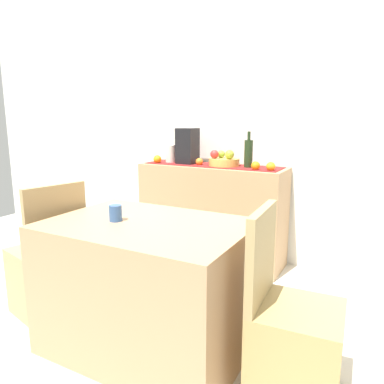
# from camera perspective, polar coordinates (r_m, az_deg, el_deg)

# --- Properties ---
(ground_plane) EXTENTS (6.40, 6.40, 0.02)m
(ground_plane) POSITION_cam_1_polar(r_m,az_deg,el_deg) (2.72, -3.62, -17.35)
(ground_plane) COLOR beige
(ground_plane) RESTS_ON ground
(room_wall_rear) EXTENTS (6.40, 0.06, 2.70)m
(room_wall_rear) POSITION_cam_1_polar(r_m,az_deg,el_deg) (3.44, 6.73, 12.22)
(room_wall_rear) COLOR silver
(room_wall_rear) RESTS_ON ground
(sideboard_console) EXTENTS (1.31, 0.42, 0.88)m
(sideboard_console) POSITION_cam_1_polar(r_m,az_deg,el_deg) (3.36, 3.05, -3.37)
(sideboard_console) COLOR tan
(sideboard_console) RESTS_ON ground
(table_runner) EXTENTS (1.23, 0.32, 0.01)m
(table_runner) POSITION_cam_1_polar(r_m,az_deg,el_deg) (3.27, 3.13, 4.17)
(table_runner) COLOR maroon
(table_runner) RESTS_ON sideboard_console
(fruit_bowl) EXTENTS (0.27, 0.27, 0.06)m
(fruit_bowl) POSITION_cam_1_polar(r_m,az_deg,el_deg) (3.22, 5.00, 4.66)
(fruit_bowl) COLOR gold
(fruit_bowl) RESTS_ON table_runner
(apple_right) EXTENTS (0.07, 0.07, 0.07)m
(apple_right) POSITION_cam_1_polar(r_m,az_deg,el_deg) (3.25, 4.54, 5.87)
(apple_right) COLOR #85AC30
(apple_right) RESTS_ON fruit_bowl
(apple_upper) EXTENTS (0.07, 0.07, 0.07)m
(apple_upper) POSITION_cam_1_polar(r_m,az_deg,el_deg) (3.26, 5.77, 5.89)
(apple_upper) COLOR red
(apple_upper) RESTS_ON fruit_bowl
(apple_left) EXTENTS (0.08, 0.08, 0.08)m
(apple_left) POSITION_cam_1_polar(r_m,az_deg,el_deg) (3.15, 5.84, 5.79)
(apple_left) COLOR #99B12F
(apple_left) RESTS_ON fruit_bowl
(apple_center) EXTENTS (0.07, 0.07, 0.07)m
(apple_center) POSITION_cam_1_polar(r_m,az_deg,el_deg) (3.20, 3.51, 5.87)
(apple_center) COLOR #B92F2B
(apple_center) RESTS_ON fruit_bowl
(wine_bottle) EXTENTS (0.07, 0.07, 0.31)m
(wine_bottle) POSITION_cam_1_polar(r_m,az_deg,el_deg) (3.13, 8.74, 5.93)
(wine_bottle) COLOR #203119
(wine_bottle) RESTS_ON sideboard_console
(coffee_maker) EXTENTS (0.16, 0.18, 0.32)m
(coffee_maker) POSITION_cam_1_polar(r_m,az_deg,el_deg) (3.37, -0.71, 7.12)
(coffee_maker) COLOR black
(coffee_maker) RESTS_ON sideboard_console
(ceramic_vase) EXTENTS (0.09, 0.09, 0.17)m
(ceramic_vase) POSITION_cam_1_polar(r_m,az_deg,el_deg) (3.46, -3.32, 5.92)
(ceramic_vase) COLOR silver
(ceramic_vase) RESTS_ON sideboard_console
(orange_loose_far) EXTENTS (0.08, 0.08, 0.08)m
(orange_loose_far) POSITION_cam_1_polar(r_m,az_deg,el_deg) (3.44, -5.38, 5.08)
(orange_loose_far) COLOR orange
(orange_loose_far) RESTS_ON sideboard_console
(orange_loose_near_bowl) EXTENTS (0.07, 0.07, 0.07)m
(orange_loose_near_bowl) POSITION_cam_1_polar(r_m,az_deg,el_deg) (3.27, 1.14, 4.71)
(orange_loose_near_bowl) COLOR orange
(orange_loose_near_bowl) RESTS_ON sideboard_console
(orange_loose_end) EXTENTS (0.07, 0.07, 0.07)m
(orange_loose_end) POSITION_cam_1_polar(r_m,az_deg,el_deg) (2.99, 12.11, 3.88)
(orange_loose_end) COLOR orange
(orange_loose_end) RESTS_ON sideboard_console
(orange_loose_mid) EXTENTS (0.07, 0.07, 0.07)m
(orange_loose_mid) POSITION_cam_1_polar(r_m,az_deg,el_deg) (3.02, 9.81, 4.03)
(orange_loose_mid) COLOR orange
(orange_loose_mid) RESTS_ON sideboard_console
(dining_table) EXTENTS (1.10, 0.76, 0.74)m
(dining_table) POSITION_cam_1_polar(r_m,az_deg,el_deg) (2.16, -6.76, -14.24)
(dining_table) COLOR tan
(dining_table) RESTS_ON ground
(coffee_cup) EXTENTS (0.07, 0.07, 0.09)m
(coffee_cup) POSITION_cam_1_polar(r_m,az_deg,el_deg) (2.07, -11.77, -3.21)
(coffee_cup) COLOR #32558B
(coffee_cup) RESTS_ON dining_table
(chair_near_window) EXTENTS (0.48, 0.48, 0.90)m
(chair_near_window) POSITION_cam_1_polar(r_m,az_deg,el_deg) (2.71, -21.32, -11.85)
(chair_near_window) COLOR tan
(chair_near_window) RESTS_ON ground
(chair_by_corner) EXTENTS (0.42, 0.42, 0.90)m
(chair_by_corner) POSITION_cam_1_polar(r_m,az_deg,el_deg) (1.92, 15.28, -21.72)
(chair_by_corner) COLOR tan
(chair_by_corner) RESTS_ON ground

